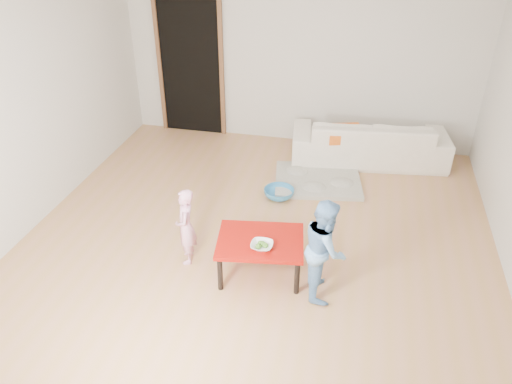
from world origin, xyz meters
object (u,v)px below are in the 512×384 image
(basin, at_px, (279,193))
(child_pink, at_px, (186,227))
(bowl, at_px, (262,246))
(sofa, at_px, (369,140))
(child_blue, at_px, (325,248))
(red_table, at_px, (260,257))

(basin, bearing_deg, child_pink, -116.01)
(bowl, xyz_separation_m, basin, (-0.12, 1.56, -0.37))
(sofa, xyz_separation_m, child_blue, (-0.32, -2.81, 0.19))
(bowl, xyz_separation_m, child_pink, (-0.80, 0.16, -0.03))
(basin, bearing_deg, sofa, 51.24)
(bowl, height_order, basin, bowl)
(child_pink, relative_size, basin, 2.19)
(child_pink, distance_m, basin, 1.59)
(sofa, height_order, child_pink, child_pink)
(red_table, relative_size, child_blue, 0.82)
(red_table, bearing_deg, child_pink, 176.76)
(sofa, height_order, bowl, sofa)
(sofa, height_order, basin, sofa)
(sofa, bearing_deg, basin, 43.93)
(bowl, xyz_separation_m, child_blue, (0.58, 0.01, 0.06))
(red_table, distance_m, child_pink, 0.79)
(child_blue, relative_size, basin, 2.67)
(child_blue, bearing_deg, bowl, 82.29)
(sofa, relative_size, bowl, 10.10)
(basin, bearing_deg, red_table, -86.74)
(sofa, relative_size, basin, 5.61)
(basin, bearing_deg, bowl, -85.52)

